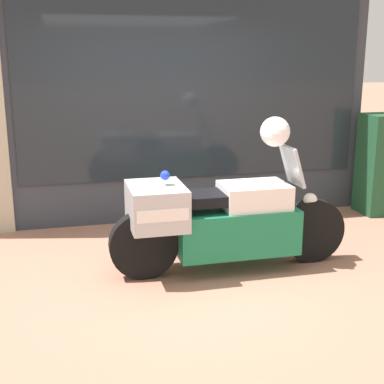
% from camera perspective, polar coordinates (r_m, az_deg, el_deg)
% --- Properties ---
extents(ground_plane, '(60.00, 60.00, 0.00)m').
position_cam_1_polar(ground_plane, '(5.13, -0.28, -8.99)').
color(ground_plane, '#9E6B56').
extents(shop_building, '(5.54, 0.55, 3.98)m').
position_cam_1_polar(shop_building, '(6.60, -8.37, 13.97)').
color(shop_building, '#333842').
rests_on(shop_building, ground).
extents(window_display, '(4.02, 0.30, 2.07)m').
position_cam_1_polar(window_display, '(6.96, -0.50, 1.62)').
color(window_display, slate).
rests_on(window_display, ground).
extents(paramedic_motorcycle, '(2.36, 0.66, 1.20)m').
position_cam_1_polar(paramedic_motorcycle, '(5.11, 2.79, -2.96)').
color(paramedic_motorcycle, black).
rests_on(paramedic_motorcycle, ground).
extents(white_helmet, '(0.28, 0.28, 0.28)m').
position_cam_1_polar(white_helmet, '(5.11, 8.85, 6.38)').
color(white_helmet, white).
rests_on(white_helmet, paramedic_motorcycle).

